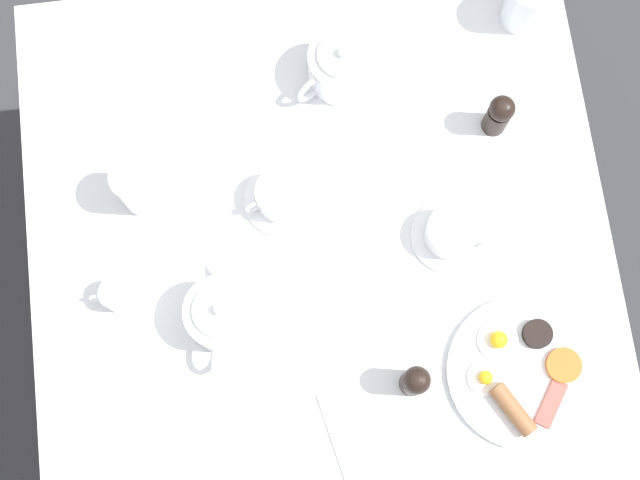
# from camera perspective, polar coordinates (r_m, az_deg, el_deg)

# --- Properties ---
(ground_plane) EXTENTS (8.00, 8.00, 0.00)m
(ground_plane) POSITION_cam_1_polar(r_m,az_deg,el_deg) (2.29, 0.00, -4.06)
(ground_plane) COLOR #333338
(table) EXTENTS (1.04, 1.06, 0.71)m
(table) POSITION_cam_1_polar(r_m,az_deg,el_deg) (1.65, 0.00, -0.65)
(table) COLOR silver
(table) RESTS_ON ground_plane
(breakfast_plate) EXTENTS (0.26, 0.26, 0.04)m
(breakfast_plate) POSITION_cam_1_polar(r_m,az_deg,el_deg) (1.58, 12.82, -8.25)
(breakfast_plate) COLOR white
(breakfast_plate) RESTS_ON table
(teapot_near) EXTENTS (0.12, 0.20, 0.11)m
(teapot_near) POSITION_cam_1_polar(r_m,az_deg,el_deg) (1.53, -6.32, -4.81)
(teapot_near) COLOR white
(teapot_near) RESTS_ON table
(teapot_far) EXTENTS (0.18, 0.12, 0.11)m
(teapot_far) POSITION_cam_1_polar(r_m,az_deg,el_deg) (1.65, 1.35, 11.08)
(teapot_far) COLOR white
(teapot_far) RESTS_ON table
(teacup_with_saucer_left) EXTENTS (0.14, 0.14, 0.06)m
(teacup_with_saucer_left) POSITION_cam_1_polar(r_m,az_deg,el_deg) (1.58, -2.51, 2.80)
(teacup_with_saucer_left) COLOR white
(teacup_with_saucer_left) RESTS_ON table
(teacup_with_saucer_right) EXTENTS (0.14, 0.14, 0.06)m
(teacup_with_saucer_right) POSITION_cam_1_polar(r_m,az_deg,el_deg) (1.58, 8.41, 0.44)
(teacup_with_saucer_right) COLOR white
(teacup_with_saucer_right) RESTS_ON table
(water_glass_tall) EXTENTS (0.08, 0.08, 0.11)m
(water_glass_tall) POSITION_cam_1_polar(r_m,az_deg,el_deg) (1.73, 13.06, 14.58)
(water_glass_tall) COLOR white
(water_glass_tall) RESTS_ON table
(water_glass_short) EXTENTS (0.08, 0.08, 0.12)m
(water_glass_short) POSITION_cam_1_polar(r_m,az_deg,el_deg) (1.59, -11.58, 3.38)
(water_glass_short) COLOR white
(water_glass_short) RESTS_ON table
(creamer_jug) EXTENTS (0.08, 0.05, 0.06)m
(creamer_jug) POSITION_cam_1_polar(r_m,az_deg,el_deg) (1.58, -12.89, -3.47)
(creamer_jug) COLOR white
(creamer_jug) RESTS_ON table
(pepper_grinder) EXTENTS (0.05, 0.05, 0.11)m
(pepper_grinder) POSITION_cam_1_polar(r_m,az_deg,el_deg) (1.51, 6.11, -8.98)
(pepper_grinder) COLOR black
(pepper_grinder) RESTS_ON table
(salt_grinder) EXTENTS (0.05, 0.05, 0.11)m
(salt_grinder) POSITION_cam_1_polar(r_m,az_deg,el_deg) (1.63, 11.38, 7.89)
(salt_grinder) COLOR black
(salt_grinder) RESTS_ON table
(fork_by_plate) EXTENTS (0.18, 0.04, 0.00)m
(fork_by_plate) POSITION_cam_1_polar(r_m,az_deg,el_deg) (1.67, -7.65, 7.54)
(fork_by_plate) COLOR silver
(fork_by_plate) RESTS_ON table
(knife_by_plate) EXTENTS (0.06, 0.22, 0.00)m
(knife_by_plate) POSITION_cam_1_polar(r_m,az_deg,el_deg) (1.55, 1.39, -13.74)
(knife_by_plate) COLOR silver
(knife_by_plate) RESTS_ON table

